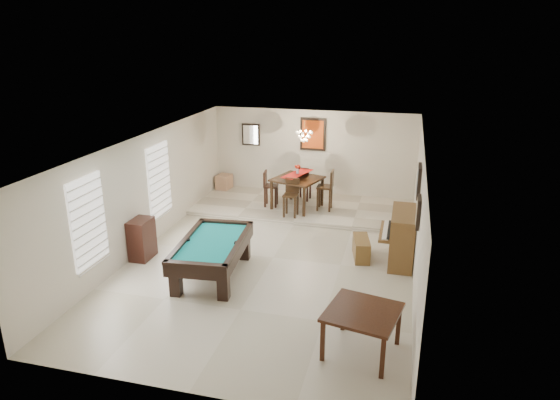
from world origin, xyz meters
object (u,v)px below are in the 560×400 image
at_px(flower_vase, 297,169).
at_px(dining_chair_west, 271,189).
at_px(piano_bench, 361,248).
at_px(chandelier, 304,132).
at_px(square_table, 362,331).
at_px(corner_bench, 224,182).
at_px(dining_chair_south, 291,198).
at_px(dining_table, 297,191).
at_px(apothecary_chest, 142,239).
at_px(pool_table, 213,259).
at_px(upright_piano, 396,236).
at_px(dining_chair_east, 325,190).
at_px(dining_chair_north, 304,183).

height_order(flower_vase, dining_chair_west, flower_vase).
height_order(piano_bench, chandelier, chandelier).
distance_m(square_table, dining_chair_west, 6.71).
bearing_deg(corner_bench, dining_chair_south, -35.76).
bearing_deg(dining_chair_south, dining_table, 89.73).
relative_size(piano_bench, chandelier, 1.37).
bearing_deg(apothecary_chest, dining_chair_south, 49.46).
xyz_separation_m(pool_table, square_table, (3.19, -1.83, -0.01)).
height_order(upright_piano, piano_bench, upright_piano).
bearing_deg(dining_chair_south, dining_chair_east, 44.16).
bearing_deg(upright_piano, square_table, -96.27).
relative_size(dining_chair_north, dining_chair_east, 0.89).
bearing_deg(pool_table, piano_bench, 24.05).
bearing_deg(dining_chair_east, square_table, 14.06).
xyz_separation_m(dining_chair_east, corner_bench, (-3.33, 1.11, -0.34)).
distance_m(apothecary_chest, chandelier, 5.12).
bearing_deg(pool_table, dining_chair_south, 71.51).
height_order(upright_piano, dining_chair_north, upright_piano).
distance_m(apothecary_chest, flower_vase, 4.67).
distance_m(piano_bench, corner_bench, 5.90).
xyz_separation_m(upright_piano, dining_chair_south, (-2.75, 1.83, 0.05)).
height_order(dining_table, dining_chair_west, dining_chair_west).
height_order(square_table, apothecary_chest, apothecary_chest).
height_order(dining_table, flower_vase, flower_vase).
relative_size(square_table, dining_chair_east, 0.95).
height_order(apothecary_chest, corner_bench, apothecary_chest).
relative_size(square_table, corner_bench, 2.19).
xyz_separation_m(dining_table, corner_bench, (-2.57, 1.14, -0.27)).
bearing_deg(corner_bench, pool_table, -71.86).
distance_m(piano_bench, dining_chair_south, 2.79).
distance_m(pool_table, dining_chair_north, 4.97).
xyz_separation_m(apothecary_chest, flower_vase, (2.64, 3.77, 0.77)).
relative_size(corner_bench, chandelier, 0.80).
bearing_deg(upright_piano, flower_vase, 137.27).
relative_size(piano_bench, flower_vase, 3.11).
xyz_separation_m(pool_table, flower_vase, (0.83, 4.17, 0.85)).
xyz_separation_m(upright_piano, dining_chair_east, (-1.98, 2.55, 0.11)).
xyz_separation_m(upright_piano, dining_table, (-2.74, 2.53, 0.03)).
bearing_deg(pool_table, dining_chair_north, 74.66).
relative_size(dining_chair_south, chandelier, 1.66).
height_order(dining_chair_north, corner_bench, dining_chair_north).
distance_m(dining_chair_east, corner_bench, 3.52).
bearing_deg(corner_bench, apothecary_chest, -90.84).
bearing_deg(dining_chair_north, square_table, 114.47).
xyz_separation_m(dining_table, dining_chair_west, (-0.73, -0.05, 0.01)).
bearing_deg(upright_piano, piano_bench, -176.84).
xyz_separation_m(apothecary_chest, chandelier, (2.78, 3.92, 1.75)).
xyz_separation_m(dining_chair_north, corner_bench, (-2.61, 0.42, -0.28)).
relative_size(square_table, chandelier, 1.76).
distance_m(apothecary_chest, dining_chair_west, 4.19).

